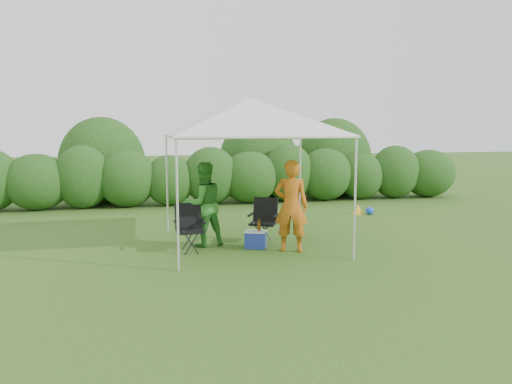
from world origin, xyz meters
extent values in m
plane|color=#3E6821|center=(0.00, 0.00, 0.00)|extent=(70.00, 70.00, 0.00)
ellipsoid|color=#27541A|center=(-4.86, 6.00, 0.79)|extent=(1.80, 1.53, 1.57)
cylinder|color=#382616|center=(-4.86, 6.00, 0.15)|extent=(0.12, 0.12, 0.30)
ellipsoid|color=#27541A|center=(-3.65, 6.00, 0.90)|extent=(1.58, 1.34, 1.80)
cylinder|color=#382616|center=(-3.65, 6.00, 0.15)|extent=(0.12, 0.12, 0.30)
ellipsoid|color=#27541A|center=(-2.43, 6.00, 0.82)|extent=(1.72, 1.47, 1.65)
cylinder|color=#382616|center=(-2.43, 6.00, 0.15)|extent=(0.12, 0.12, 0.30)
ellipsoid|color=#27541A|center=(-1.22, 6.00, 0.75)|extent=(1.50, 1.28, 1.50)
cylinder|color=#382616|center=(-1.22, 6.00, 0.15)|extent=(0.12, 0.12, 0.30)
ellipsoid|color=#27541A|center=(0.00, 6.00, 0.86)|extent=(1.65, 1.40, 1.73)
cylinder|color=#382616|center=(0.00, 6.00, 0.15)|extent=(0.12, 0.12, 0.30)
ellipsoid|color=#27541A|center=(1.22, 6.00, 0.79)|extent=(1.80, 1.53, 1.57)
cylinder|color=#382616|center=(1.22, 6.00, 0.15)|extent=(0.12, 0.12, 0.30)
ellipsoid|color=#27541A|center=(2.43, 6.00, 0.90)|extent=(1.58, 1.34, 1.80)
cylinder|color=#382616|center=(2.43, 6.00, 0.15)|extent=(0.12, 0.12, 0.30)
ellipsoid|color=#27541A|center=(3.65, 6.00, 0.82)|extent=(1.72, 1.47, 1.65)
cylinder|color=#382616|center=(3.65, 6.00, 0.15)|extent=(0.12, 0.12, 0.30)
ellipsoid|color=#27541A|center=(4.86, 6.00, 0.75)|extent=(1.50, 1.28, 1.50)
cylinder|color=#382616|center=(4.86, 6.00, 0.15)|extent=(0.12, 0.12, 0.30)
ellipsoid|color=#27541A|center=(6.08, 6.00, 0.86)|extent=(1.65, 1.40, 1.73)
cylinder|color=#382616|center=(6.08, 6.00, 0.15)|extent=(0.12, 0.12, 0.30)
ellipsoid|color=#27541A|center=(7.29, 6.00, 0.79)|extent=(1.80, 1.53, 1.57)
cylinder|color=#382616|center=(7.29, 6.00, 0.15)|extent=(0.12, 0.12, 0.30)
cylinder|color=silver|center=(-1.50, -1.00, 1.05)|extent=(0.04, 0.04, 2.10)
cylinder|color=silver|center=(1.50, -1.00, 1.05)|extent=(0.04, 0.04, 2.10)
cylinder|color=silver|center=(-1.50, 2.00, 1.05)|extent=(0.04, 0.04, 2.10)
cylinder|color=silver|center=(1.50, 2.00, 1.05)|extent=(0.04, 0.04, 2.10)
cube|color=white|center=(0.00, 0.50, 2.12)|extent=(3.10, 3.10, 0.03)
pyramid|color=white|center=(0.00, 0.50, 2.48)|extent=(3.10, 3.10, 0.70)
cube|color=black|center=(0.29, 0.63, 0.39)|extent=(0.63, 0.61, 0.05)
cube|color=black|center=(0.38, 0.82, 0.65)|extent=(0.49, 0.34, 0.46)
cube|color=black|center=(0.07, 0.75, 0.56)|extent=(0.23, 0.39, 0.03)
cube|color=black|center=(0.52, 0.52, 0.56)|extent=(0.23, 0.39, 0.03)
cylinder|color=black|center=(0.02, 0.54, 0.19)|extent=(0.02, 0.02, 0.39)
cylinder|color=black|center=(0.38, 0.36, 0.19)|extent=(0.02, 0.02, 0.39)
cylinder|color=black|center=(0.20, 0.91, 0.19)|extent=(0.02, 0.02, 0.39)
cylinder|color=black|center=(0.57, 0.72, 0.19)|extent=(0.02, 0.02, 0.39)
cube|color=black|center=(-1.20, 0.21, 0.39)|extent=(0.49, 0.46, 0.05)
cube|color=black|center=(-1.20, 0.41, 0.65)|extent=(0.48, 0.15, 0.46)
cube|color=black|center=(-1.45, 0.20, 0.55)|extent=(0.06, 0.41, 0.03)
cube|color=black|center=(-0.95, 0.22, 0.55)|extent=(0.06, 0.41, 0.03)
cylinder|color=black|center=(-1.39, 0.00, 0.19)|extent=(0.02, 0.02, 0.39)
cylinder|color=black|center=(-0.99, 0.01, 0.19)|extent=(0.02, 0.02, 0.39)
cylinder|color=black|center=(-1.41, 0.41, 0.19)|extent=(0.02, 0.02, 0.39)
cylinder|color=black|center=(-1.00, 0.42, 0.19)|extent=(0.02, 0.02, 0.39)
imported|color=#C15F15|center=(0.62, -0.18, 0.85)|extent=(0.73, 0.61, 1.70)
imported|color=#33852B|center=(-0.89, 0.63, 0.81)|extent=(0.93, 0.82, 1.62)
cube|color=#21359B|center=(0.05, 0.24, 0.15)|extent=(0.45, 0.40, 0.31)
cube|color=silver|center=(0.05, 0.24, 0.32)|extent=(0.48, 0.42, 0.03)
cylinder|color=#592D0C|center=(0.11, 0.20, 0.45)|extent=(0.06, 0.06, 0.23)
cone|color=yellow|center=(3.57, 3.36, 0.13)|extent=(0.31, 0.31, 0.26)
sphere|color=blue|center=(3.83, 3.18, 0.10)|extent=(0.21, 0.21, 0.21)
camera|label=1|loc=(-2.05, -8.81, 2.24)|focal=35.00mm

